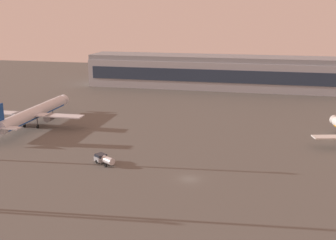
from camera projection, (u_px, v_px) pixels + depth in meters
ground_plane at (189, 179)px, 95.89m from camera, size 416.00×416.00×0.00m
terminal_building at (215, 72)px, 209.97m from camera, size 130.11×22.40×16.40m
airplane_terminal_side at (34, 114)px, 139.27m from camera, size 35.54×45.73×11.75m
fuel_truck at (104, 159)px, 105.07m from camera, size 6.45×5.13×2.35m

